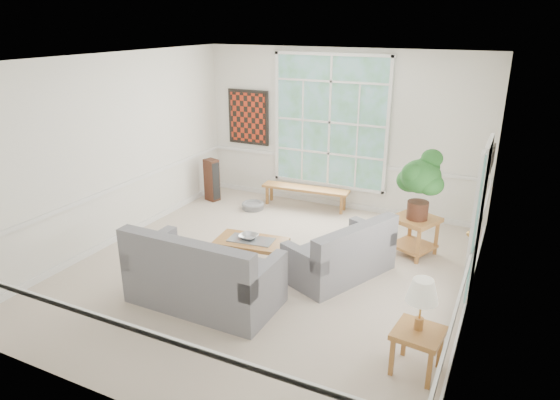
# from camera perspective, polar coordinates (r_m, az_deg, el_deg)

# --- Properties ---
(floor) EXTENTS (5.50, 6.00, 0.01)m
(floor) POSITION_cam_1_polar(r_m,az_deg,el_deg) (7.40, -1.39, -8.06)
(floor) COLOR #C0AF9D
(floor) RESTS_ON ground
(ceiling) EXTENTS (5.50, 6.00, 0.02)m
(ceiling) POSITION_cam_1_polar(r_m,az_deg,el_deg) (6.54, -1.61, 15.83)
(ceiling) COLOR white
(ceiling) RESTS_ON ground
(wall_back) EXTENTS (5.50, 0.02, 3.00)m
(wall_back) POSITION_cam_1_polar(r_m,az_deg,el_deg) (9.50, 6.92, 7.87)
(wall_back) COLOR white
(wall_back) RESTS_ON ground
(wall_front) EXTENTS (5.50, 0.02, 3.00)m
(wall_front) POSITION_cam_1_polar(r_m,az_deg,el_deg) (4.56, -19.20, -6.92)
(wall_front) COLOR white
(wall_front) RESTS_ON ground
(wall_left) EXTENTS (0.02, 6.00, 3.00)m
(wall_left) POSITION_cam_1_polar(r_m,az_deg,el_deg) (8.40, -18.47, 5.38)
(wall_left) COLOR white
(wall_left) RESTS_ON ground
(wall_right) EXTENTS (0.02, 6.00, 3.00)m
(wall_right) POSITION_cam_1_polar(r_m,az_deg,el_deg) (6.13, 22.02, -0.33)
(wall_right) COLOR white
(wall_right) RESTS_ON ground
(window_back) EXTENTS (2.30, 0.08, 2.40)m
(window_back) POSITION_cam_1_polar(r_m,az_deg,el_deg) (9.50, 5.72, 8.84)
(window_back) COLOR white
(window_back) RESTS_ON wall_back
(entry_door) EXTENTS (0.08, 0.90, 2.10)m
(entry_door) POSITION_cam_1_polar(r_m,az_deg,el_deg) (6.84, 21.65, -2.24)
(entry_door) COLOR white
(entry_door) RESTS_ON floor
(door_sidelight) EXTENTS (0.08, 0.26, 1.90)m
(door_sidelight) POSITION_cam_1_polar(r_m,az_deg,el_deg) (6.22, 21.22, -3.39)
(door_sidelight) COLOR white
(door_sidelight) RESTS_ON wall_right
(wall_art) EXTENTS (0.90, 0.06, 1.10)m
(wall_art) POSITION_cam_1_polar(r_m,az_deg,el_deg) (10.22, -3.65, 9.41)
(wall_art) COLOR #5F1D0F
(wall_art) RESTS_ON wall_back
(wall_frame_near) EXTENTS (0.04, 0.26, 0.32)m
(wall_frame_near) POSITION_cam_1_polar(r_m,az_deg,el_deg) (7.79, 22.91, 4.10)
(wall_frame_near) COLOR black
(wall_frame_near) RESTS_ON wall_right
(wall_frame_far) EXTENTS (0.04, 0.26, 0.32)m
(wall_frame_far) POSITION_cam_1_polar(r_m,az_deg,el_deg) (8.18, 23.12, 4.77)
(wall_frame_far) COLOR black
(wall_frame_far) RESTS_ON wall_right
(loveseat_right) EXTENTS (1.37, 1.74, 0.84)m
(loveseat_right) POSITION_cam_1_polar(r_m,az_deg,el_deg) (7.15, 6.85, -5.44)
(loveseat_right) COLOR slate
(loveseat_right) RESTS_ON floor
(loveseat_front) EXTENTS (1.90, 0.99, 1.03)m
(loveseat_front) POSITION_cam_1_polar(r_m,az_deg,el_deg) (6.48, -8.64, -7.45)
(loveseat_front) COLOR slate
(loveseat_front) RESTS_ON floor
(coffee_table) EXTENTS (1.11, 0.69, 0.39)m
(coffee_table) POSITION_cam_1_polar(r_m,az_deg,el_deg) (7.50, -3.29, -5.96)
(coffee_table) COLOR #A06833
(coffee_table) RESTS_ON floor
(pewter_bowl) EXTENTS (0.35, 0.35, 0.08)m
(pewter_bowl) POSITION_cam_1_polar(r_m,az_deg,el_deg) (7.45, -3.62, -4.17)
(pewter_bowl) COLOR #9A9A9F
(pewter_bowl) RESTS_ON coffee_table
(window_bench) EXTENTS (1.72, 0.46, 0.40)m
(window_bench) POSITION_cam_1_polar(r_m,az_deg,el_deg) (9.73, 2.89, 0.31)
(window_bench) COLOR #A06833
(window_bench) RESTS_ON floor
(end_table) EXTENTS (0.80, 0.80, 0.61)m
(end_table) POSITION_cam_1_polar(r_m,az_deg,el_deg) (8.04, 15.07, -3.95)
(end_table) COLOR #A06833
(end_table) RESTS_ON floor
(houseplant) EXTENTS (0.88, 0.88, 1.09)m
(houseplant) POSITION_cam_1_polar(r_m,az_deg,el_deg) (7.70, 15.72, 1.72)
(houseplant) COLOR #225921
(houseplant) RESTS_ON end_table
(side_table) EXTENTS (0.53, 0.53, 0.49)m
(side_table) POSITION_cam_1_polar(r_m,az_deg,el_deg) (5.57, 15.34, -16.29)
(side_table) COLOR #A06833
(side_table) RESTS_ON floor
(table_lamp) EXTENTS (0.34, 0.34, 0.57)m
(table_lamp) POSITION_cam_1_polar(r_m,az_deg,el_deg) (5.31, 15.80, -11.45)
(table_lamp) COLOR white
(table_lamp) RESTS_ON side_table
(pet_bed) EXTENTS (0.57, 0.57, 0.13)m
(pet_bed) POSITION_cam_1_polar(r_m,az_deg,el_deg) (9.68, -3.12, -0.64)
(pet_bed) COLOR slate
(pet_bed) RESTS_ON floor
(floor_speaker) EXTENTS (0.31, 0.28, 0.85)m
(floor_speaker) POSITION_cam_1_polar(r_m,az_deg,el_deg) (10.12, -7.80, 2.29)
(floor_speaker) COLOR #3F2014
(floor_speaker) RESTS_ON floor
(cat) EXTENTS (0.43, 0.43, 0.17)m
(cat) POSITION_cam_1_polar(r_m,az_deg,el_deg) (7.54, 9.25, -3.39)
(cat) COLOR black
(cat) RESTS_ON loveseat_right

